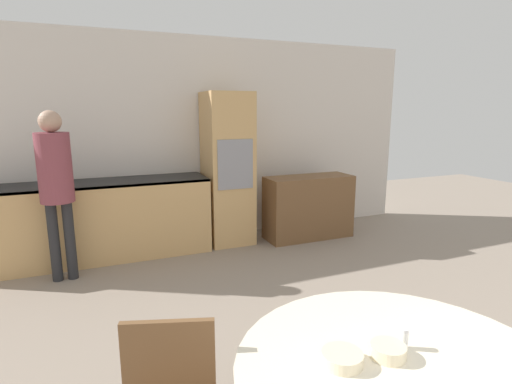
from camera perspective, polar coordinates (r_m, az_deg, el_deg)
The scene contains 8 objects.
wall_back at distance 5.25m, azimuth -9.84°, elevation 7.21°, with size 6.54×0.05×2.60m.
kitchen_counter at distance 4.91m, azimuth -21.80°, elevation -3.69°, with size 2.54×0.60×0.90m.
oven_unit at distance 5.08m, azimuth -4.07°, elevation 3.29°, with size 0.56×0.59×1.91m.
sideboard at distance 5.38m, azimuth 7.49°, elevation -2.14°, with size 1.17×0.45×0.83m.
person_standing at distance 4.32m, azimuth -26.71°, elevation 1.93°, with size 0.31×0.31×1.69m.
bowl_near at distance 1.77m, azimuth 18.36°, elevation -20.77°, with size 0.14×0.14×0.05m.
bowl_centre at distance 1.68m, azimuth 12.22°, elevation -22.21°, with size 0.16×0.16×0.05m.
salt_shaker at distance 1.83m, azimuth 20.40°, elevation -19.02°, with size 0.03×0.03×0.09m.
Camera 1 is at (-1.18, 0.39, 1.69)m, focal length 28.00 mm.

